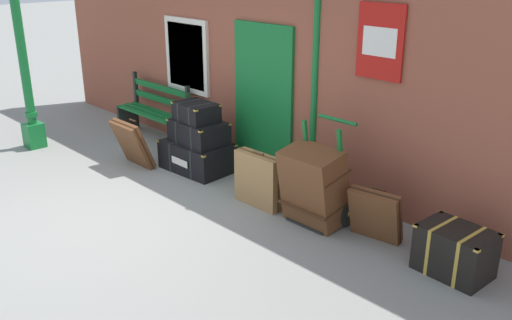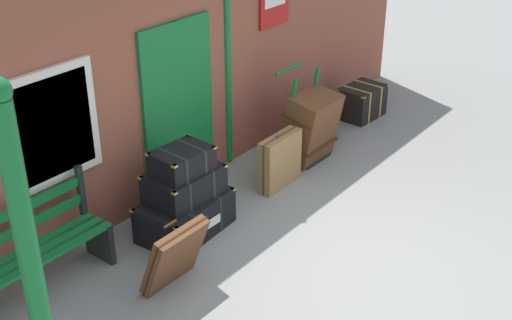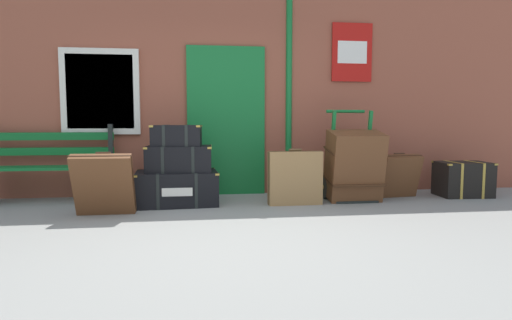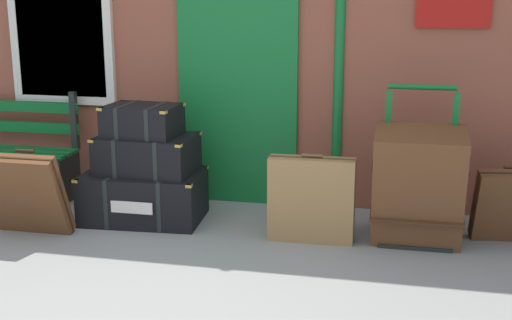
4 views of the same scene
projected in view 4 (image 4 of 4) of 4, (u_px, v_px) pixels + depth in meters
The scene contains 10 objects.
ground_plane at pixel (118, 316), 4.11m from camera, with size 60.00×60.00×0.00m, color gray.
brick_facade at pixel (224, 28), 6.19m from camera, with size 10.40×0.35×3.20m.
steamer_trunk_base at pixel (144, 196), 5.82m from camera, with size 1.05×0.71×0.43m.
steamer_trunk_middle at pixel (147, 154), 5.75m from camera, with size 0.82×0.57×0.33m.
steamer_trunk_top at pixel (143, 121), 5.67m from camera, with size 0.63×0.48×0.27m.
porters_trolley at pixel (416, 204), 5.40m from camera, with size 0.71×0.56×1.21m.
large_brown_trunk at pixel (418, 186), 5.19m from camera, with size 0.70×0.59×0.94m.
suitcase_tan at pixel (311, 200), 5.30m from camera, with size 0.69×0.20×0.71m.
suitcase_olive at pixel (511, 206), 5.26m from camera, with size 0.60×0.37×0.62m.
suitcase_slate at pixel (26, 194), 5.39m from camera, with size 0.65×0.37×0.71m.
Camera 4 is at (1.63, -3.49, 1.92)m, focal length 47.37 mm.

